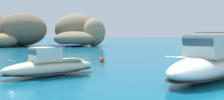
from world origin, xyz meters
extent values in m
ellipsoid|color=#756651|center=(-15.54, 59.40, 4.26)|extent=(13.64, 15.55, 8.53)
ellipsoid|color=#9E8966|center=(-19.00, 54.03, 1.63)|extent=(7.74, 7.88, 3.26)
ellipsoid|color=#84755B|center=(-19.00, 63.37, 3.29)|extent=(15.86, 14.99, 6.59)
ellipsoid|color=#756651|center=(-20.06, 62.52, 1.80)|extent=(16.77, 15.19, 3.60)
ellipsoid|color=#84755B|center=(-1.65, 60.67, 4.29)|extent=(15.83, 17.26, 8.59)
ellipsoid|color=#84755B|center=(-2.40, 54.88, 1.89)|extent=(15.24, 15.23, 3.78)
ellipsoid|color=#84755B|center=(-2.58, 56.32, 1.90)|extent=(5.60, 5.60, 3.80)
ellipsoid|color=#9E8966|center=(2.36, 55.23, 3.55)|extent=(8.32, 9.18, 7.10)
ellipsoid|color=#756651|center=(-2.97, 59.63, 1.97)|extent=(8.30, 9.48, 3.95)
ellipsoid|color=white|center=(2.40, 5.37, 0.86)|extent=(10.08, 8.24, 1.72)
ellipsoid|color=black|center=(2.40, 5.37, 0.47)|extent=(10.28, 8.40, 0.21)
cube|color=#C6B793|center=(3.03, 5.80, 1.59)|extent=(6.06, 5.28, 0.06)
cube|color=silver|center=(1.99, 5.08, 2.33)|extent=(3.55, 3.36, 1.42)
cube|color=#2D4756|center=(0.80, 4.27, 2.48)|extent=(1.38, 1.81, 0.75)
cylinder|color=silver|center=(-0.86, 3.13, 1.77)|extent=(1.23, 1.78, 0.04)
cube|color=maroon|center=(3.87, 6.37, 3.22)|extent=(3.85, 3.68, 0.04)
cylinder|color=silver|center=(3.27, 7.25, 2.41)|extent=(0.03, 0.03, 1.62)
ellipsoid|color=beige|center=(-8.18, 9.40, 0.60)|extent=(7.33, 5.03, 1.21)
ellipsoid|color=black|center=(-8.18, 9.40, 0.33)|extent=(7.48, 5.13, 0.15)
cube|color=#C6B793|center=(-7.70, 9.63, 1.12)|extent=(4.31, 3.34, 0.06)
cube|color=silver|center=(-8.50, 9.24, 1.65)|extent=(2.44, 2.21, 1.00)
cube|color=#2D4756|center=(-9.42, 8.80, 1.75)|extent=(0.82, 1.35, 0.53)
cylinder|color=silver|center=(-10.68, 8.19, 1.30)|extent=(0.68, 1.36, 0.04)
cube|color=navy|center=(-7.06, 9.94, 2.26)|extent=(2.65, 2.43, 0.04)
cylinder|color=silver|center=(-6.74, 9.27, 1.69)|extent=(0.03, 0.03, 1.14)
cylinder|color=silver|center=(-7.39, 10.61, 1.69)|extent=(0.03, 0.03, 1.14)
sphere|color=#E54C19|center=(-2.77, 17.37, 0.28)|extent=(0.56, 0.56, 0.56)
cylinder|color=black|center=(-2.77, 17.37, 0.78)|extent=(0.06, 0.06, 1.00)
cone|color=#E54C19|center=(-2.77, 17.37, 1.38)|extent=(0.20, 0.20, 0.20)
camera|label=1|loc=(-7.99, -10.11, 3.12)|focal=41.25mm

